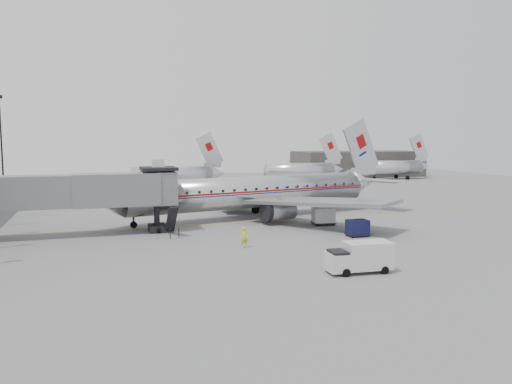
# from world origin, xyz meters

# --- Properties ---
(ground) EXTENTS (160.00, 160.00, 0.00)m
(ground) POSITION_xyz_m (0.00, 0.00, 0.00)
(ground) COLOR slate
(ground) RESTS_ON ground
(hangar) EXTENTS (30.00, 12.00, 6.00)m
(hangar) POSITION_xyz_m (45.00, 60.00, 3.00)
(hangar) COLOR #3A3735
(hangar) RESTS_ON ground
(apron_line) EXTENTS (60.00, 0.15, 0.01)m
(apron_line) POSITION_xyz_m (3.00, 6.00, 0.01)
(apron_line) COLOR gold
(apron_line) RESTS_ON ground
(jet_bridge) EXTENTS (21.00, 6.20, 7.10)m
(jet_bridge) POSITION_xyz_m (-16.66, 3.67, 4.18)
(jet_bridge) COLOR slate
(jet_bridge) RESTS_ON ground
(distant_aircraft_near) EXTENTS (16.39, 3.20, 10.26)m
(distant_aircraft_near) POSITION_xyz_m (-1.79, 42.00, 2.73)
(distant_aircraft_near) COLOR silver
(distant_aircraft_near) RESTS_ON ground
(distant_aircraft_mid) EXTENTS (16.39, 3.20, 10.26)m
(distant_aircraft_mid) POSITION_xyz_m (24.21, 46.00, 2.73)
(distant_aircraft_mid) COLOR silver
(distant_aircraft_mid) RESTS_ON ground
(distant_aircraft_far) EXTENTS (16.39, 3.20, 10.26)m
(distant_aircraft_far) POSITION_xyz_m (48.21, 50.00, 2.73)
(distant_aircraft_far) COLOR silver
(distant_aircraft_far) RESTS_ON ground
(airliner) EXTENTS (36.85, 33.82, 11.78)m
(airliner) POSITION_xyz_m (2.96, 9.15, 2.96)
(airliner) COLOR silver
(airliner) RESTS_ON ground
(service_van) EXTENTS (4.60, 2.04, 2.11)m
(service_van) POSITION_xyz_m (2.08, -15.94, 1.11)
(service_van) COLOR silver
(service_van) RESTS_ON ground
(baggage_cart_navy) EXTENTS (1.99, 1.52, 1.56)m
(baggage_cart_navy) POSITION_xyz_m (8.32, -4.65, 0.83)
(baggage_cart_navy) COLOR #0D1034
(baggage_cart_navy) RESTS_ON ground
(baggage_cart_white) EXTENTS (2.51, 2.04, 1.80)m
(baggage_cart_white) POSITION_xyz_m (8.00, 2.00, 0.96)
(baggage_cart_white) COLOR silver
(baggage_cart_white) RESTS_ON ground
(ramp_worker) EXTENTS (0.64, 0.43, 1.71)m
(ramp_worker) POSITION_xyz_m (-3.16, -6.00, 0.86)
(ramp_worker) COLOR #C1DE1A
(ramp_worker) RESTS_ON ground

